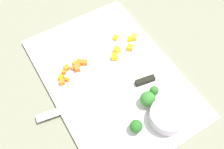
% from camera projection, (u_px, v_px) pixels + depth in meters
% --- Properties ---
extents(ground_plane, '(4.00, 4.00, 0.00)m').
position_uv_depth(ground_plane, '(112.00, 78.00, 0.78)').
color(ground_plane, gray).
extents(cutting_board, '(0.53, 0.37, 0.01)m').
position_uv_depth(cutting_board, '(112.00, 77.00, 0.78)').
color(cutting_board, white).
rests_on(cutting_board, ground_plane).
extents(prep_bowl, '(0.10, 0.10, 0.04)m').
position_uv_depth(prep_bowl, '(167.00, 116.00, 0.68)').
color(prep_bowl, '#BCB4C1').
rests_on(prep_bowl, cutting_board).
extents(chef_knife, '(0.08, 0.35, 0.02)m').
position_uv_depth(chef_knife, '(113.00, 92.00, 0.74)').
color(chef_knife, silver).
rests_on(chef_knife, cutting_board).
extents(carrot_dice_0, '(0.02, 0.02, 0.01)m').
position_uv_depth(carrot_dice_0, '(64.00, 72.00, 0.77)').
color(carrot_dice_0, orange).
rests_on(carrot_dice_0, cutting_board).
extents(carrot_dice_1, '(0.02, 0.02, 0.01)m').
position_uv_depth(carrot_dice_1, '(84.00, 62.00, 0.79)').
color(carrot_dice_1, orange).
rests_on(carrot_dice_1, cutting_board).
extents(carrot_dice_2, '(0.02, 0.01, 0.01)m').
position_uv_depth(carrot_dice_2, '(67.00, 79.00, 0.76)').
color(carrot_dice_2, orange).
rests_on(carrot_dice_2, cutting_board).
extents(carrot_dice_3, '(0.02, 0.02, 0.01)m').
position_uv_depth(carrot_dice_3, '(67.00, 68.00, 0.78)').
color(carrot_dice_3, orange).
rests_on(carrot_dice_3, cutting_board).
extents(carrot_dice_4, '(0.02, 0.02, 0.01)m').
position_uv_depth(carrot_dice_4, '(78.00, 65.00, 0.79)').
color(carrot_dice_4, orange).
rests_on(carrot_dice_4, cutting_board).
extents(carrot_dice_5, '(0.02, 0.02, 0.01)m').
position_uv_depth(carrot_dice_5, '(79.00, 62.00, 0.79)').
color(carrot_dice_5, orange).
rests_on(carrot_dice_5, cutting_board).
extents(carrot_dice_6, '(0.02, 0.02, 0.02)m').
position_uv_depth(carrot_dice_6, '(77.00, 68.00, 0.78)').
color(carrot_dice_6, orange).
rests_on(carrot_dice_6, cutting_board).
extents(carrot_dice_7, '(0.02, 0.02, 0.01)m').
position_uv_depth(carrot_dice_7, '(75.00, 63.00, 0.79)').
color(carrot_dice_7, orange).
rests_on(carrot_dice_7, cutting_board).
extents(carrot_dice_8, '(0.02, 0.02, 0.02)m').
position_uv_depth(carrot_dice_8, '(62.00, 82.00, 0.75)').
color(carrot_dice_8, orange).
rests_on(carrot_dice_8, cutting_board).
extents(carrot_dice_9, '(0.01, 0.02, 0.01)m').
position_uv_depth(carrot_dice_9, '(74.00, 68.00, 0.78)').
color(carrot_dice_9, orange).
rests_on(carrot_dice_9, cutting_board).
extents(carrot_dice_10, '(0.02, 0.02, 0.01)m').
position_uv_depth(carrot_dice_10, '(61.00, 78.00, 0.76)').
color(carrot_dice_10, orange).
rests_on(carrot_dice_10, cutting_board).
extents(pepper_dice_0, '(0.02, 0.02, 0.01)m').
position_uv_depth(pepper_dice_0, '(130.00, 39.00, 0.84)').
color(pepper_dice_0, yellow).
rests_on(pepper_dice_0, cutting_board).
extents(pepper_dice_1, '(0.03, 0.03, 0.02)m').
position_uv_depth(pepper_dice_1, '(134.00, 37.00, 0.84)').
color(pepper_dice_1, yellow).
rests_on(pepper_dice_1, cutting_board).
extents(pepper_dice_2, '(0.02, 0.02, 0.01)m').
position_uv_depth(pepper_dice_2, '(116.00, 37.00, 0.85)').
color(pepper_dice_2, yellow).
rests_on(pepper_dice_2, cutting_board).
extents(pepper_dice_3, '(0.03, 0.03, 0.02)m').
position_uv_depth(pepper_dice_3, '(115.00, 57.00, 0.80)').
color(pepper_dice_3, yellow).
rests_on(pepper_dice_3, cutting_board).
extents(pepper_dice_4, '(0.02, 0.02, 0.02)m').
position_uv_depth(pepper_dice_4, '(117.00, 50.00, 0.81)').
color(pepper_dice_4, yellow).
rests_on(pepper_dice_4, cutting_board).
extents(pepper_dice_5, '(0.03, 0.03, 0.02)m').
position_uv_depth(pepper_dice_5, '(130.00, 47.00, 0.82)').
color(pepper_dice_5, yellow).
rests_on(pepper_dice_5, cutting_board).
extents(broccoli_floret_0, '(0.04, 0.04, 0.05)m').
position_uv_depth(broccoli_floret_0, '(148.00, 99.00, 0.71)').
color(broccoli_floret_0, '#82B855').
rests_on(broccoli_floret_0, cutting_board).
extents(broccoli_floret_1, '(0.03, 0.03, 0.04)m').
position_uv_depth(broccoli_floret_1, '(136.00, 126.00, 0.67)').
color(broccoli_floret_1, '#8DB968').
rests_on(broccoli_floret_1, cutting_board).
extents(broccoli_floret_2, '(0.03, 0.03, 0.03)m').
position_uv_depth(broccoli_floret_2, '(154.00, 91.00, 0.73)').
color(broccoli_floret_2, '#8FB159').
rests_on(broccoli_floret_2, cutting_board).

